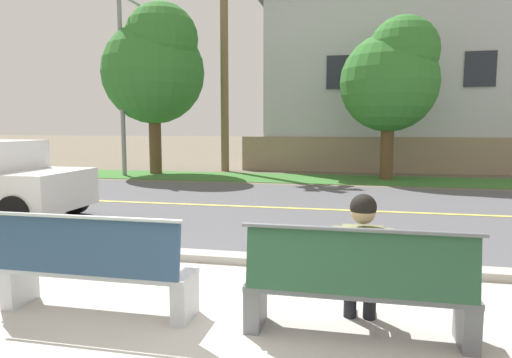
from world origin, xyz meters
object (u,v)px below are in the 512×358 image
at_px(bench_left, 94,269).
at_px(bench_right, 357,288).
at_px(shade_tree_left, 393,76).
at_px(seated_person_olive, 362,258).
at_px(shade_tree_far_left, 155,65).
at_px(streetlamp, 124,71).

bearing_deg(bench_left, bench_right, 0.00).
height_order(bench_right, shade_tree_left, shade_tree_left).
relative_size(seated_person_olive, shade_tree_far_left, 0.20).
bearing_deg(shade_tree_far_left, streetlamp, -146.68).
bearing_deg(seated_person_olive, bench_right, -101.47).
relative_size(bench_left, shade_tree_left, 0.36).
bearing_deg(shade_tree_left, bench_right, -95.38).
xyz_separation_m(bench_left, shade_tree_left, (3.61, 12.21, 3.04)).
height_order(bench_left, streetlamp, streetlamp).
xyz_separation_m(bench_right, streetlamp, (-8.32, 11.72, 3.38)).
height_order(bench_left, shade_tree_left, shade_tree_left).
xyz_separation_m(bench_left, streetlamp, (-5.86, 11.72, 3.38)).
bearing_deg(shade_tree_far_left, shade_tree_left, -0.90).
relative_size(bench_left, streetlamp, 0.29).
relative_size(seated_person_olive, shade_tree_left, 0.23).
relative_size(bench_left, seated_person_olive, 1.53).
relative_size(bench_right, shade_tree_left, 0.36).
distance_m(bench_right, streetlamp, 14.77).
xyz_separation_m(bench_left, shade_tree_far_left, (-4.91, 12.35, 3.63)).
xyz_separation_m(streetlamp, shade_tree_left, (9.47, 0.49, -0.34)).
relative_size(bench_left, bench_right, 1.00).
xyz_separation_m(seated_person_olive, shade_tree_far_left, (-7.40, 12.18, 3.42)).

